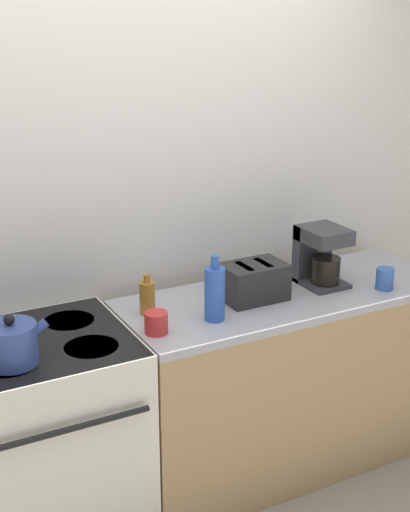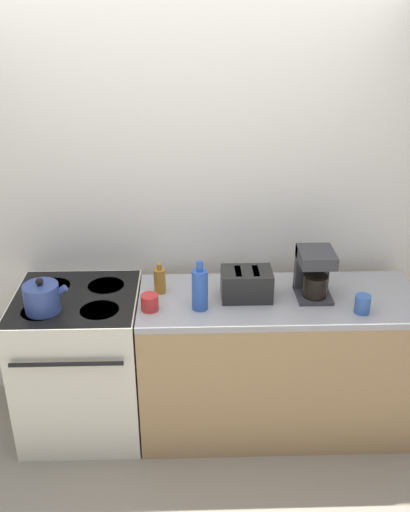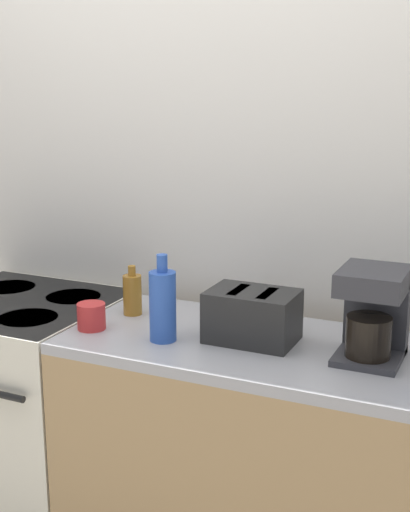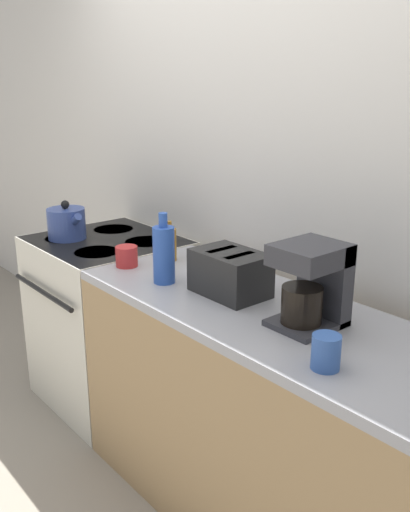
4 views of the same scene
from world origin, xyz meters
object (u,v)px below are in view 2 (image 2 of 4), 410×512
kettle (42,298)px  toaster (246,284)px  stove (82,361)px  bottle_blue (200,289)px  coffee_maker (314,271)px  cup_blue (362,304)px  bottle_amber (160,280)px  cup_red (150,302)px

kettle → toaster: bearing=5.9°
stove → bottle_blue: size_ratio=3.13×
coffee_maker → cup_blue: 0.32m
stove → bottle_amber: (0.48, 0.05, 0.52)m
cup_red → kettle: bearing=179.2°
coffee_maker → cup_blue: (0.23, -0.21, -0.10)m
kettle → cup_blue: 1.73m
stove → bottle_blue: bottle_blue is taller
bottle_amber → bottle_blue: (0.23, -0.19, 0.04)m
coffee_maker → cup_blue: bearing=-42.2°
stove → kettle: size_ratio=3.72×
coffee_maker → bottle_blue: (-0.65, -0.14, -0.03)m
bottle_amber → coffee_maker: bearing=-3.5°
kettle → cup_red: size_ratio=2.51×
bottle_blue → toaster: bearing=24.0°
bottle_blue → cup_blue: 0.88m
stove → coffee_maker: size_ratio=3.18×
toaster → bottle_amber: (-0.49, 0.07, -0.01)m
cup_red → coffee_maker: bearing=8.9°
kettle → bottle_blue: size_ratio=0.84×
bottle_amber → bottle_blue: 0.30m
kettle → coffee_maker: 1.51m
toaster → coffee_maker: 0.39m
kettle → coffee_maker: bearing=5.2°
kettle → cup_red: bearing=-0.8°
stove → cup_red: (0.44, -0.15, 0.48)m
kettle → cup_red: 0.58m
toaster → cup_red: 0.55m
bottle_blue → bottle_amber: bearing=139.8°
bottle_blue → cup_red: (-0.27, -0.01, -0.08)m
stove → bottle_amber: bottle_amber is taller
coffee_maker → bottle_blue: 0.66m
bottle_amber → bottle_blue: size_ratio=0.63×
coffee_maker → stove: bearing=179.8°
bottle_amber → cup_red: bearing=-103.6°
stove → cup_red: bearing=-18.7°
coffee_maker → bottle_amber: (-0.87, 0.05, -0.07)m
kettle → bottle_amber: size_ratio=1.34×
coffee_maker → cup_red: (-0.92, -0.14, -0.10)m
stove → cup_blue: size_ratio=8.78×
bottle_amber → bottle_blue: bearing=-40.2°
stove → coffee_maker: 1.48m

